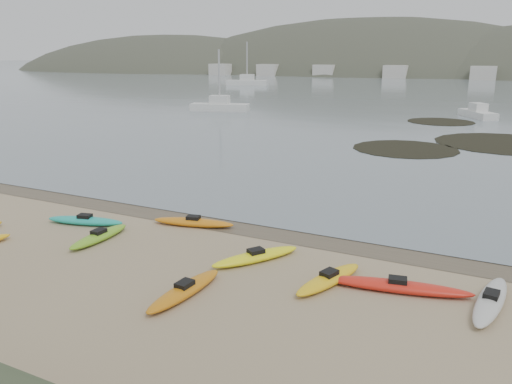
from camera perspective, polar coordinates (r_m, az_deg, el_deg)
The scene contains 7 objects.
ground at distance 21.58m, azimuth 0.00°, elevation -3.84°, with size 600.00×600.00×0.00m, color tan.
wet_sand at distance 21.32m, azimuth -0.36°, elevation -4.07°, with size 60.00×60.00×0.00m, color brown.
water at distance 318.48m, azimuth 25.30°, elevation 12.69°, with size 1200.00×1200.00×0.00m, color slate.
kayaks at distance 18.29m, azimuth -8.26°, elevation -7.07°, with size 20.47×9.11×0.34m.
kelp_mats at distance 47.27m, azimuth 22.72°, elevation 5.58°, with size 16.68×26.06×0.04m.
moored_boats at distance 99.75m, azimuth 16.49°, elevation 11.02°, with size 107.10×86.68×1.39m.
far_town at distance 163.38m, azimuth 25.81°, elevation 12.11°, with size 199.00×5.00×4.00m.
Camera 1 is at (9.02, -18.27, 7.11)m, focal length 35.00 mm.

